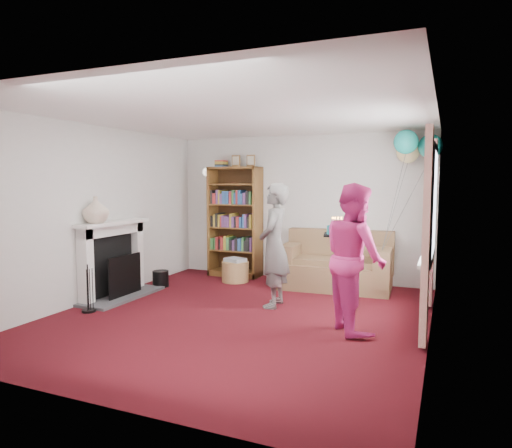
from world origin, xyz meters
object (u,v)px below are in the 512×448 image
at_px(sofa, 337,266).
at_px(person_magenta, 355,257).
at_px(person_striped, 274,245).
at_px(bookcase, 236,223).
at_px(birthday_cake, 340,230).

height_order(sofa, person_magenta, person_magenta).
bearing_deg(person_striped, person_magenta, 56.94).
xyz_separation_m(bookcase, person_striped, (1.37, -1.67, -0.12)).
relative_size(bookcase, person_magenta, 1.29).
bearing_deg(bookcase, birthday_cake, -39.70).
height_order(person_magenta, birthday_cake, person_magenta).
xyz_separation_m(sofa, birthday_cake, (0.42, -1.70, 0.77)).
bearing_deg(bookcase, sofa, -6.93).
distance_m(sofa, person_striped, 1.61).
relative_size(person_striped, person_magenta, 0.99).
height_order(bookcase, birthday_cake, bookcase).
distance_m(bookcase, person_magenta, 3.42).
relative_size(sofa, person_magenta, 1.02).
bearing_deg(person_magenta, sofa, -15.21).
bearing_deg(bookcase, person_magenta, -41.34).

